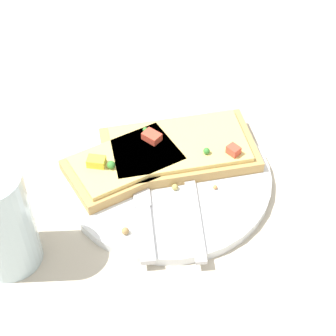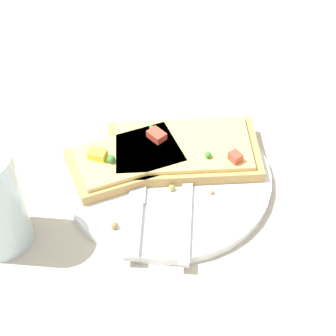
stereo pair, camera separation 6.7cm
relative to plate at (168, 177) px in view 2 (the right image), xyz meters
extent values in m
plane|color=#BCB29E|center=(0.00, 0.00, -0.01)|extent=(4.00, 4.00, 0.00)
cylinder|color=white|center=(0.00, 0.00, 0.00)|extent=(0.25, 0.25, 0.01)
cube|color=silver|center=(0.01, -0.07, 0.01)|extent=(0.04, 0.14, 0.01)
cube|color=silver|center=(0.03, 0.03, 0.01)|extent=(0.04, 0.06, 0.01)
cube|color=silver|center=(0.05, 0.07, 0.01)|extent=(0.01, 0.03, 0.00)
cube|color=silver|center=(0.05, 0.07, 0.01)|extent=(0.01, 0.03, 0.00)
cube|color=silver|center=(0.04, 0.07, 0.01)|extent=(0.01, 0.03, 0.00)
cube|color=silver|center=(0.03, 0.07, 0.01)|extent=(0.01, 0.03, 0.00)
cube|color=silver|center=(-0.05, -0.08, 0.01)|extent=(0.03, 0.08, 0.01)
cube|color=silver|center=(-0.03, 0.02, 0.01)|extent=(0.05, 0.13, 0.00)
cube|color=tan|center=(0.02, 0.03, 0.01)|extent=(0.20, 0.12, 0.01)
cube|color=#E0C16B|center=(0.02, 0.03, 0.02)|extent=(0.17, 0.11, 0.01)
sphere|color=#388433|center=(-0.01, 0.06, 0.03)|extent=(0.01, 0.01, 0.01)
cube|color=#D14733|center=(0.08, -0.01, 0.03)|extent=(0.02, 0.02, 0.01)
sphere|color=#388433|center=(0.05, 0.00, 0.03)|extent=(0.01, 0.01, 0.01)
cube|color=tan|center=(-0.05, 0.02, 0.01)|extent=(0.16, 0.11, 0.01)
cube|color=#E0C16B|center=(-0.05, 0.02, 0.02)|extent=(0.14, 0.10, 0.01)
cube|color=yellow|center=(-0.08, 0.02, 0.03)|extent=(0.03, 0.02, 0.01)
cube|color=#D14733|center=(-0.01, 0.04, 0.03)|extent=(0.03, 0.03, 0.01)
sphere|color=#388433|center=(-0.07, 0.01, 0.03)|extent=(0.01, 0.01, 0.01)
sphere|color=#BC804F|center=(-0.02, -0.01, 0.01)|extent=(0.01, 0.01, 0.01)
sphere|color=#A07D4A|center=(-0.07, -0.07, 0.01)|extent=(0.01, 0.01, 0.01)
sphere|color=#A29853|center=(0.00, 0.02, 0.01)|extent=(0.01, 0.01, 0.01)
sphere|color=#C78249|center=(0.05, -0.04, 0.01)|extent=(0.01, 0.01, 0.01)
sphere|color=#A49651|center=(0.00, -0.03, 0.01)|extent=(0.01, 0.01, 0.01)
camera|label=1|loc=(-0.14, -0.45, 0.50)|focal=60.00mm
camera|label=2|loc=(-0.08, -0.46, 0.50)|focal=60.00mm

